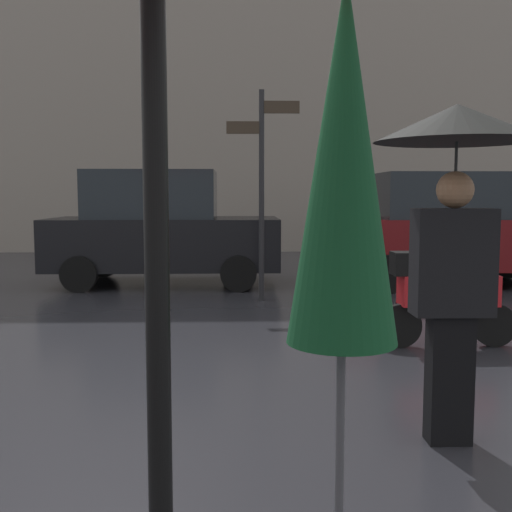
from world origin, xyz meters
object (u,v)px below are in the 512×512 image
Objects in this scene: street_signpost at (262,175)px; folded_patio_umbrella_near at (344,174)px; parked_car_right at (161,228)px; parked_scooter at (443,295)px; pedestrian_with_umbrella at (455,182)px; parked_car_left at (451,229)px.

folded_patio_umbrella_near is at bearing -89.73° from street_signpost.
parked_car_right is at bearing 133.39° from street_signpost.
parked_scooter is 5.92m from parked_car_right.
street_signpost reaches higher than parked_car_right.
parked_scooter is at bearing -54.60° from pedestrian_with_umbrella.
folded_patio_umbrella_near is at bearing -111.17° from parked_scooter.
folded_patio_umbrella_near is 8.85m from parked_car_right.
pedestrian_with_umbrella is (0.95, 1.44, -0.00)m from folded_patio_umbrella_near.
pedestrian_with_umbrella is at bearing -79.65° from street_signpost.
parked_car_right is at bearing 161.27° from parked_car_left.
pedestrian_with_umbrella is 2.84m from parked_scooter.
parked_car_right is at bearing 101.49° from folded_patio_umbrella_near.
folded_patio_umbrella_near is 4.43m from parked_scooter.
parked_scooter is (0.80, 2.48, -1.12)m from pedestrian_with_umbrella.
folded_patio_umbrella_near is 0.59× the size of parked_car_left.
folded_patio_umbrella_near reaches higher than parked_car_left.
parked_scooter is 0.35× the size of parked_car_left.
parked_car_left is (2.43, 6.93, -0.68)m from pedestrian_with_umbrella.
street_signpost is (-1.79, 2.91, 1.34)m from parked_scooter.
parked_scooter is 0.36× the size of parked_car_right.
pedestrian_with_umbrella is 5.48m from street_signpost.
parked_car_left is (1.63, 4.45, 0.44)m from parked_scooter.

